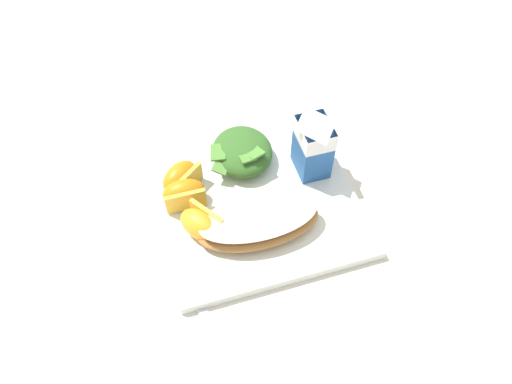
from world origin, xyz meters
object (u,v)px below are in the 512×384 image
at_px(cheesy_pizza_bread, 258,222).
at_px(metal_fork, 237,358).
at_px(green_salad_pile, 240,152).
at_px(orange_wedge_front, 181,178).
at_px(orange_wedge_rear, 200,224).
at_px(orange_wedge_middle, 184,193).
at_px(white_plate, 256,199).
at_px(milk_carton, 314,141).

height_order(cheesy_pizza_bread, metal_fork, cheesy_pizza_bread).
bearing_deg(green_salad_pile, cheesy_pizza_bread, -4.59).
bearing_deg(orange_wedge_front, cheesy_pizza_bread, 39.42).
xyz_separation_m(orange_wedge_rear, metal_fork, (0.18, 0.00, -0.03)).
xyz_separation_m(green_salad_pile, orange_wedge_front, (0.02, -0.10, -0.00)).
relative_size(cheesy_pizza_bread, orange_wedge_middle, 2.84).
distance_m(cheesy_pizza_bread, green_salad_pile, 0.13).
bearing_deg(cheesy_pizza_bread, green_salad_pile, 175.41).
bearing_deg(orange_wedge_middle, orange_wedge_front, 177.62).
height_order(cheesy_pizza_bread, orange_wedge_middle, orange_wedge_middle).
relative_size(white_plate, milk_carton, 2.55).
bearing_deg(metal_fork, green_salad_pile, 163.51).
xyz_separation_m(milk_carton, orange_wedge_rear, (0.06, -0.18, -0.04)).
bearing_deg(orange_wedge_rear, cheesy_pizza_bread, 76.28).
bearing_deg(metal_fork, orange_wedge_rear, -179.29).
bearing_deg(orange_wedge_rear, orange_wedge_middle, -169.29).
height_order(white_plate, orange_wedge_front, orange_wedge_front).
xyz_separation_m(white_plate, milk_carton, (-0.03, 0.09, 0.07)).
distance_m(orange_wedge_front, metal_fork, 0.26).
distance_m(milk_carton, orange_wedge_middle, 0.20).
xyz_separation_m(orange_wedge_front, orange_wedge_rear, (0.09, 0.01, 0.00)).
bearing_deg(white_plate, orange_wedge_rear, -67.76).
relative_size(cheesy_pizza_bread, green_salad_pile, 1.72).
bearing_deg(milk_carton, cheesy_pizza_bread, -52.11).
xyz_separation_m(cheesy_pizza_bread, milk_carton, (-0.08, 0.11, 0.04)).
relative_size(orange_wedge_front, orange_wedge_middle, 1.15).
height_order(green_salad_pile, orange_wedge_front, green_salad_pile).
height_order(milk_carton, metal_fork, milk_carton).
height_order(milk_carton, orange_wedge_front, milk_carton).
xyz_separation_m(green_salad_pile, metal_fork, (0.28, -0.08, -0.03)).
bearing_deg(orange_wedge_rear, white_plate, 112.24).
bearing_deg(milk_carton, green_salad_pile, -113.81).
xyz_separation_m(orange_wedge_middle, metal_fork, (0.23, 0.01, -0.03)).
distance_m(cheesy_pizza_bread, orange_wedge_middle, 0.11).
height_order(green_salad_pile, orange_wedge_middle, green_salad_pile).
bearing_deg(green_salad_pile, white_plate, 2.42).
xyz_separation_m(white_plate, orange_wedge_rear, (0.04, -0.09, 0.03)).
relative_size(cheesy_pizza_bread, orange_wedge_rear, 2.46).
distance_m(white_plate, orange_wedge_rear, 0.10).
relative_size(green_salad_pile, orange_wedge_front, 1.44).
relative_size(cheesy_pizza_bread, milk_carton, 1.56).
height_order(white_plate, cheesy_pizza_bread, cheesy_pizza_bread).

